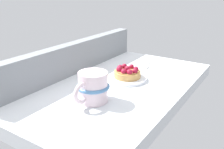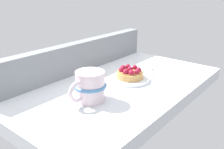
{
  "view_description": "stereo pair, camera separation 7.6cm",
  "coord_description": "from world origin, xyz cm",
  "px_view_note": "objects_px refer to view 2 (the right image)",
  "views": [
    {
      "loc": [
        -64.88,
        -40.43,
        31.52
      ],
      "look_at": [
        -4.98,
        -1.36,
        4.96
      ],
      "focal_mm": 39.8,
      "sensor_mm": 36.0,
      "label": 1
    },
    {
      "loc": [
        -60.38,
        -46.58,
        31.52
      ],
      "look_at": [
        -4.98,
        -1.36,
        4.96
      ],
      "focal_mm": 39.8,
      "sensor_mm": 36.0,
      "label": 2
    }
  ],
  "objects_px": {
    "dessert_plate": "(130,79)",
    "dessert_fork": "(154,67)",
    "raspberry_tart": "(130,73)",
    "coffee_mug": "(90,86)"
  },
  "relations": [
    {
      "from": "raspberry_tart",
      "to": "dessert_fork",
      "type": "xyz_separation_m",
      "value": [
        0.17,
        0.01,
        -0.02
      ]
    },
    {
      "from": "dessert_plate",
      "to": "dessert_fork",
      "type": "bearing_deg",
      "value": 2.03
    },
    {
      "from": "dessert_plate",
      "to": "coffee_mug",
      "type": "relative_size",
      "value": 1.06
    },
    {
      "from": "raspberry_tart",
      "to": "coffee_mug",
      "type": "bearing_deg",
      "value": -179.59
    },
    {
      "from": "raspberry_tart",
      "to": "dessert_fork",
      "type": "relative_size",
      "value": 0.53
    },
    {
      "from": "dessert_plate",
      "to": "dessert_fork",
      "type": "distance_m",
      "value": 0.17
    },
    {
      "from": "dessert_plate",
      "to": "raspberry_tart",
      "type": "relative_size",
      "value": 1.48
    },
    {
      "from": "coffee_mug",
      "to": "dessert_fork",
      "type": "relative_size",
      "value": 0.74
    },
    {
      "from": "coffee_mug",
      "to": "dessert_fork",
      "type": "distance_m",
      "value": 0.37
    },
    {
      "from": "dessert_plate",
      "to": "raspberry_tart",
      "type": "bearing_deg",
      "value": 178.54
    }
  ]
}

